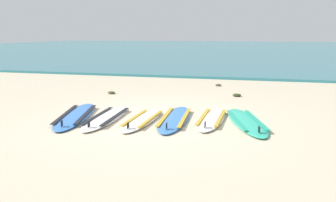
{
  "coord_description": "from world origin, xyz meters",
  "views": [
    {
      "loc": [
        1.92,
        -6.36,
        1.79
      ],
      "look_at": [
        0.11,
        0.9,
        0.25
      ],
      "focal_mm": 35.25,
      "sensor_mm": 36.0,
      "label": 1
    }
  ],
  "objects_px": {
    "surfboard_1": "(107,117)",
    "surfboard_3": "(175,118)",
    "surfboard_2": "(143,120)",
    "surfboard_5": "(246,121)",
    "surfboard_0": "(76,116)",
    "surfboard_4": "(212,119)"
  },
  "relations": [
    {
      "from": "surfboard_4",
      "to": "surfboard_5",
      "type": "bearing_deg",
      "value": -3.66
    },
    {
      "from": "surfboard_3",
      "to": "surfboard_2",
      "type": "bearing_deg",
      "value": -158.07
    },
    {
      "from": "surfboard_2",
      "to": "surfboard_5",
      "type": "relative_size",
      "value": 0.86
    },
    {
      "from": "surfboard_3",
      "to": "surfboard_5",
      "type": "bearing_deg",
      "value": 4.89
    },
    {
      "from": "surfboard_3",
      "to": "surfboard_4",
      "type": "xyz_separation_m",
      "value": [
        0.75,
        0.17,
        0.0
      ]
    },
    {
      "from": "surfboard_1",
      "to": "surfboard_3",
      "type": "distance_m",
      "value": 1.45
    },
    {
      "from": "surfboard_0",
      "to": "surfboard_4",
      "type": "xyz_separation_m",
      "value": [
        2.9,
        0.45,
        0.0
      ]
    },
    {
      "from": "surfboard_0",
      "to": "surfboard_3",
      "type": "bearing_deg",
      "value": 7.34
    },
    {
      "from": "surfboard_0",
      "to": "surfboard_3",
      "type": "xyz_separation_m",
      "value": [
        2.15,
        0.28,
        0.0
      ]
    },
    {
      "from": "surfboard_1",
      "to": "surfboard_5",
      "type": "relative_size",
      "value": 0.96
    },
    {
      "from": "surfboard_0",
      "to": "surfboard_1",
      "type": "height_order",
      "value": "same"
    },
    {
      "from": "surfboard_2",
      "to": "surfboard_4",
      "type": "bearing_deg",
      "value": 16.99
    },
    {
      "from": "surfboard_0",
      "to": "surfboard_4",
      "type": "distance_m",
      "value": 2.94
    },
    {
      "from": "surfboard_1",
      "to": "surfboard_4",
      "type": "xyz_separation_m",
      "value": [
        2.18,
        0.44,
        0.0
      ]
    },
    {
      "from": "surfboard_0",
      "to": "surfboard_1",
      "type": "relative_size",
      "value": 1.13
    },
    {
      "from": "surfboard_3",
      "to": "surfboard_5",
      "type": "relative_size",
      "value": 1.0
    },
    {
      "from": "surfboard_2",
      "to": "surfboard_3",
      "type": "distance_m",
      "value": 0.67
    },
    {
      "from": "surfboard_3",
      "to": "surfboard_4",
      "type": "distance_m",
      "value": 0.77
    },
    {
      "from": "surfboard_0",
      "to": "surfboard_2",
      "type": "height_order",
      "value": "same"
    },
    {
      "from": "surfboard_5",
      "to": "surfboard_2",
      "type": "bearing_deg",
      "value": -169.78
    },
    {
      "from": "surfboard_0",
      "to": "surfboard_5",
      "type": "relative_size",
      "value": 1.09
    },
    {
      "from": "surfboard_0",
      "to": "surfboard_2",
      "type": "distance_m",
      "value": 1.52
    }
  ]
}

